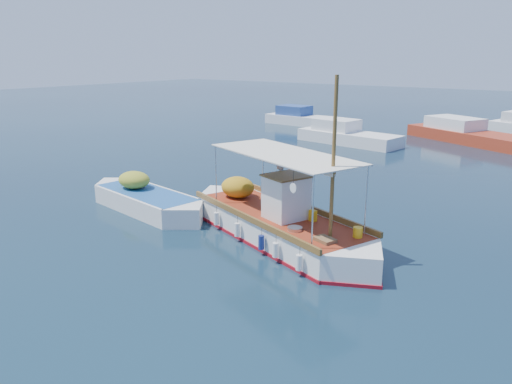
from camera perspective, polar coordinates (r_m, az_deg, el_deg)
The scene contains 6 objects.
ground at distance 16.76m, azimuth 4.05°, elevation -5.30°, with size 160.00×160.00×0.00m, color black.
fishing_caique at distance 16.65m, azimuth 2.37°, elevation -3.61°, with size 8.65×4.59×5.60m.
dinghy at distance 20.14m, azimuth -12.49°, elevation -1.03°, with size 6.57×2.57×1.62m.
bg_boat_nw at distance 35.09m, azimuth 10.27°, elevation 6.31°, with size 7.44×3.38×1.80m.
bg_boat_n at distance 38.08m, azimuth 22.90°, elevation 6.05°, with size 9.41×6.50×1.80m.
bg_boat_far_w at distance 44.06m, azimuth 5.21°, elevation 8.31°, with size 6.83×2.66×1.80m.
Camera 1 is at (8.36, -13.26, 5.93)m, focal length 35.00 mm.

